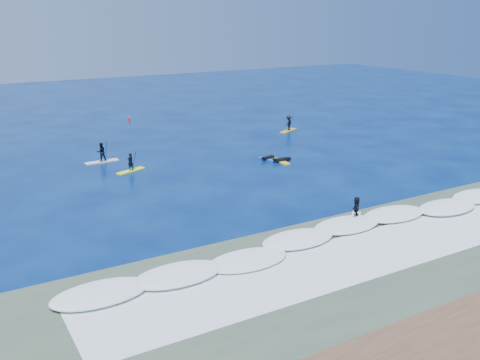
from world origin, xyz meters
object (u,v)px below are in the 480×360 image
sup_paddler_left (131,165)px  prone_paddler_far (267,158)px  wave_surfer (356,208)px  sup_paddler_center (101,154)px  sup_paddler_right (289,124)px  marker_buoy (129,119)px  prone_paddler_near (281,160)px

sup_paddler_left → prone_paddler_far: size_ratio=1.40×
sup_paddler_left → wave_surfer: 20.40m
sup_paddler_center → sup_paddler_right: sup_paddler_center is taller
sup_paddler_left → marker_buoy: 22.76m
sup_paddler_right → wave_surfer: 27.88m
marker_buoy → sup_paddler_right: bearing=-46.8°
marker_buoy → prone_paddler_far: bearing=-78.4°
wave_surfer → sup_paddler_left: bearing=72.4°
prone_paddler_far → marker_buoy: size_ratio=2.72×
sup_paddler_right → marker_buoy: 20.38m
sup_paddler_center → wave_surfer: sup_paddler_center is taller
sup_paddler_right → prone_paddler_near: sup_paddler_right is taller
sup_paddler_center → marker_buoy: size_ratio=4.21×
wave_surfer → prone_paddler_far: bearing=34.6°
sup_paddler_center → sup_paddler_right: 22.64m
prone_paddler_near → sup_paddler_right: bearing=-33.6°
sup_paddler_left → prone_paddler_far: 12.51m
wave_surfer → marker_buoy: wave_surfer is taller
sup_paddler_left → prone_paddler_far: bearing=-33.4°
sup_paddler_center → prone_paddler_near: sup_paddler_center is taller
sup_paddler_center → prone_paddler_far: (13.50, -6.86, -0.65)m
wave_surfer → sup_paddler_right: bearing=20.3°
sup_paddler_left → wave_surfer: (8.96, -18.32, 0.24)m
sup_paddler_center → sup_paddler_left: bearing=-75.8°
sup_paddler_left → prone_paddler_near: size_ratio=1.17×
sup_paddler_right → prone_paddler_far: (-9.00, -9.39, -0.68)m
sup_paddler_left → sup_paddler_right: 22.25m
prone_paddler_far → wave_surfer: (-3.25, -15.66, 0.69)m
sup_paddler_left → wave_surfer: bearing=-85.0°
prone_paddler_near → sup_paddler_center: bearing=64.5°
sup_paddler_right → sup_paddler_center: bearing=159.0°
prone_paddler_near → wave_surfer: bearing=168.9°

